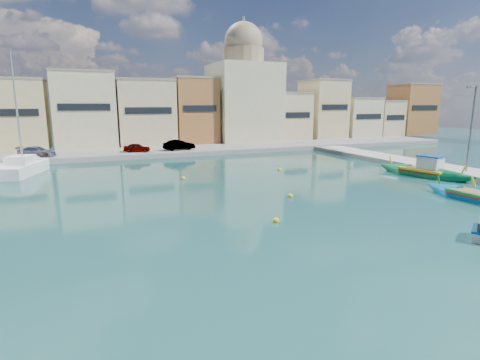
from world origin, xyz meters
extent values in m
plane|color=#113534|center=(0.00, 0.00, 0.00)|extent=(160.00, 160.00, 0.00)
cube|color=gray|center=(0.00, 32.00, 0.30)|extent=(80.00, 8.00, 0.60)
cube|color=tan|center=(-21.91, 39.16, 4.97)|extent=(6.90, 6.32, 8.74)
cube|color=gray|center=(-21.91, 39.16, 9.49)|extent=(7.03, 6.44, 0.30)
cube|color=black|center=(-21.91, 35.95, 5.41)|extent=(5.52, 0.10, 0.90)
cube|color=beige|center=(-13.86, 39.12, 5.55)|extent=(7.88, 6.24, 9.89)
cube|color=gray|center=(-13.86, 39.12, 10.64)|extent=(8.04, 6.37, 0.30)
cube|color=black|center=(-13.86, 35.95, 6.04)|extent=(6.30, 0.10, 0.90)
cube|color=#C7B38A|center=(-5.74, 39.72, 5.09)|extent=(7.88, 7.44, 8.99)
cube|color=gray|center=(-5.74, 39.72, 9.74)|extent=(8.04, 7.59, 0.30)
cube|color=black|center=(-5.74, 35.95, 5.54)|extent=(6.30, 0.10, 0.90)
cube|color=#A56634|center=(1.54, 39.07, 5.31)|extent=(6.17, 6.13, 9.43)
cube|color=gray|center=(1.54, 39.07, 10.18)|extent=(6.29, 6.26, 0.30)
cube|color=black|center=(1.54, 35.95, 5.78)|extent=(4.93, 0.10, 0.90)
cube|color=tan|center=(9.05, 39.85, 3.63)|extent=(7.31, 7.69, 6.05)
cube|color=gray|center=(9.05, 39.85, 6.80)|extent=(7.46, 7.85, 0.30)
cube|color=black|center=(9.05, 35.95, 3.93)|extent=(5.85, 0.10, 0.90)
cube|color=#C7B38A|center=(17.02, 39.65, 4.31)|extent=(7.54, 7.30, 7.41)
cube|color=gray|center=(17.02, 39.65, 8.16)|extent=(7.69, 7.45, 0.30)
cube|color=black|center=(17.02, 35.95, 4.68)|extent=(6.03, 0.10, 0.90)
cube|color=tan|center=(24.93, 39.49, 5.42)|extent=(6.36, 6.97, 9.63)
cube|color=gray|center=(24.93, 39.49, 10.38)|extent=(6.48, 7.11, 0.30)
cube|color=black|center=(24.93, 35.95, 5.90)|extent=(5.09, 0.10, 0.90)
cube|color=beige|center=(32.15, 39.35, 3.93)|extent=(6.63, 6.70, 6.65)
cube|color=gray|center=(32.15, 39.35, 7.40)|extent=(6.76, 6.83, 0.30)
cube|color=black|center=(32.15, 35.95, 4.26)|extent=(5.30, 0.10, 0.90)
cube|color=#C7B38A|center=(38.26, 39.75, 3.70)|extent=(5.08, 7.51, 6.20)
cube|color=gray|center=(38.26, 39.75, 6.95)|extent=(5.18, 7.66, 0.30)
cube|color=black|center=(38.26, 35.95, 4.01)|extent=(4.06, 0.10, 0.90)
cube|color=#A56634|center=(45.15, 39.00, 5.27)|extent=(7.79, 6.00, 9.33)
cube|color=gray|center=(45.15, 39.00, 10.08)|extent=(7.95, 6.12, 0.30)
cube|color=black|center=(45.15, 35.95, 5.73)|extent=(6.23, 0.10, 0.90)
cube|color=beige|center=(10.00, 40.00, 6.60)|extent=(10.00, 10.00, 12.00)
cylinder|color=#9E8466|center=(10.00, 40.00, 13.80)|extent=(6.40, 6.40, 2.40)
sphere|color=#9E8466|center=(10.00, 40.00, 15.99)|extent=(6.00, 6.00, 6.00)
cylinder|color=#9E8466|center=(10.00, 40.00, 18.90)|extent=(0.30, 0.30, 1.60)
cylinder|color=#595B60|center=(17.50, 6.00, 4.00)|extent=(0.16, 0.16, 8.00)
cylinder|color=#595B60|center=(17.10, 6.00, 7.90)|extent=(1.00, 0.10, 0.10)
cube|color=#595B60|center=(16.60, 6.00, 7.85)|extent=(0.35, 0.15, 0.18)
imported|color=#4C1919|center=(-8.23, 30.50, 1.14)|extent=(3.41, 2.14, 1.08)
imported|color=#4C1919|center=(-2.94, 30.50, 1.25)|extent=(4.14, 1.97, 1.31)
imported|color=#4C1919|center=(-19.21, 30.50, 1.18)|extent=(4.25, 2.58, 1.15)
cube|color=#0A6E3C|center=(14.28, 7.69, 0.20)|extent=(2.87, 4.01, 1.01)
cone|color=#0A6E3C|center=(13.53, 10.59, 0.25)|extent=(2.79, 3.72, 2.60)
cone|color=#0A6E3C|center=(15.04, 4.79, 0.25)|extent=(2.79, 3.72, 2.60)
cube|color=yellow|center=(14.28, 7.69, 0.63)|extent=(3.00, 4.22, 0.18)
cube|color=red|center=(14.28, 7.69, 0.45)|extent=(2.98, 4.10, 0.10)
cube|color=olive|center=(14.28, 7.69, 0.71)|extent=(2.49, 3.62, 0.06)
cylinder|color=yellow|center=(13.46, 10.87, 0.91)|extent=(0.26, 0.50, 1.10)
cylinder|color=yellow|center=(15.11, 4.51, 0.91)|extent=(0.26, 0.50, 1.10)
cube|color=white|center=(14.42, 7.18, 1.27)|extent=(1.83, 2.14, 1.11)
cube|color=#0F47A5|center=(14.42, 7.18, 1.88)|extent=(1.95, 2.29, 0.12)
cube|color=#0071A5|center=(10.32, -0.14, 0.18)|extent=(1.94, 3.10, 0.88)
cone|color=#0071A5|center=(10.16, 2.33, 0.22)|extent=(1.93, 2.87, 2.23)
cube|color=#1B882E|center=(10.32, -0.14, 0.55)|extent=(2.02, 3.27, 0.16)
cube|color=red|center=(10.32, -0.14, 0.39)|extent=(2.03, 3.16, 0.09)
cube|color=olive|center=(10.32, -0.14, 0.62)|extent=(1.66, 2.81, 0.05)
cylinder|color=#1B882E|center=(10.15, 2.58, 0.79)|extent=(0.15, 0.42, 0.96)
cone|color=#006198|center=(11.35, 0.43, 0.25)|extent=(3.36, 3.56, 2.52)
cylinder|color=yellow|center=(11.20, 0.64, 0.91)|extent=(0.40, 0.47, 1.11)
cube|color=white|center=(-19.69, 22.19, 0.37)|extent=(4.23, 6.69, 1.36)
cone|color=white|center=(-18.51, 26.02, 0.37)|extent=(3.45, 4.14, 2.51)
cube|color=white|center=(-19.69, 22.19, 1.41)|extent=(2.46, 2.68, 0.73)
cylinder|color=#999EA3|center=(-19.56, 22.62, 5.76)|extent=(0.17, 0.17, 10.47)
cone|color=white|center=(-21.48, 23.16, 0.39)|extent=(3.82, 4.29, 2.65)
sphere|color=yellow|center=(-4.40, 0.73, 0.08)|extent=(0.36, 0.36, 0.36)
sphere|color=yellow|center=(-0.81, 5.40, 0.08)|extent=(0.36, 0.36, 0.36)
sphere|color=yellow|center=(3.50, 15.20, 0.08)|extent=(0.36, 0.36, 0.36)
sphere|color=yellow|center=(-6.30, 14.46, 0.08)|extent=(0.36, 0.36, 0.36)
camera|label=1|loc=(-13.76, -16.98, 6.48)|focal=28.00mm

